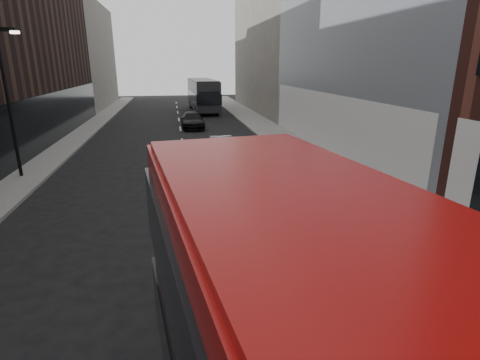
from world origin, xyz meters
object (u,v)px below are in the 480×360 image
street_lamp (9,94)px  grey_bus (203,94)px  car_b (221,148)px  car_a (247,156)px  car_c (192,120)px

street_lamp → grey_bus: bearing=67.0°
street_lamp → car_b: bearing=13.3°
car_b → grey_bus: bearing=91.8°
grey_bus → car_a: 27.13m
grey_bus → car_a: size_ratio=2.67×
grey_bus → car_b: size_ratio=2.99×
car_c → car_a: bearing=-82.1°
street_lamp → car_a: street_lamp is taller
car_b → car_c: car_c is taller
car_a → grey_bus: bearing=90.6°
street_lamp → car_c: bearing=56.8°
car_a → car_c: (-2.16, 14.58, -0.06)m
grey_bus → street_lamp: bearing=-115.1°
car_a → car_c: car_a is taller
car_b → car_c: (-1.10, 11.80, 0.05)m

